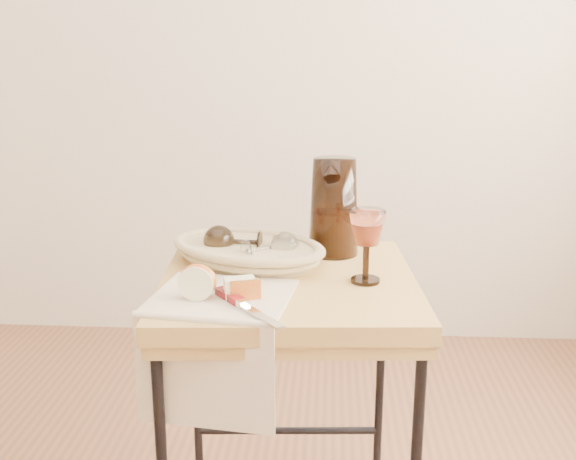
# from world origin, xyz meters

# --- Properties ---
(wall_back) EXTENTS (3.60, 0.00, 2.70)m
(wall_back) POSITION_xyz_m (0.00, 1.80, 1.35)
(wall_back) COLOR beige
(wall_back) RESTS_ON ground
(side_table) EXTENTS (0.63, 0.63, 0.76)m
(side_table) POSITION_xyz_m (0.41, 0.41, 0.38)
(side_table) COLOR olive
(side_table) RESTS_ON floor
(tea_towel) EXTENTS (0.33, 0.30, 0.01)m
(tea_towel) POSITION_xyz_m (0.28, 0.26, 0.76)
(tea_towel) COLOR #FBE3C8
(tea_towel) RESTS_ON side_table
(bread_basket) EXTENTS (0.43, 0.37, 0.05)m
(bread_basket) POSITION_xyz_m (0.31, 0.51, 0.78)
(bread_basket) COLOR #A28551
(bread_basket) RESTS_ON side_table
(goblet_lying_a) EXTENTS (0.14, 0.09, 0.08)m
(goblet_lying_a) POSITION_xyz_m (0.28, 0.52, 0.81)
(goblet_lying_a) COLOR #322517
(goblet_lying_a) RESTS_ON bread_basket
(goblet_lying_b) EXTENTS (0.14, 0.12, 0.07)m
(goblet_lying_b) POSITION_xyz_m (0.36, 0.48, 0.81)
(goblet_lying_b) COLOR white
(goblet_lying_b) RESTS_ON bread_basket
(pitcher) EXTENTS (0.21, 0.28, 0.29)m
(pitcher) POSITION_xyz_m (0.52, 0.60, 0.88)
(pitcher) COLOR black
(pitcher) RESTS_ON side_table
(wine_goblet) EXTENTS (0.09, 0.09, 0.17)m
(wine_goblet) POSITION_xyz_m (0.59, 0.38, 0.84)
(wine_goblet) COLOR white
(wine_goblet) RESTS_ON side_table
(apple_half) EXTENTS (0.08, 0.05, 0.08)m
(apple_half) POSITION_xyz_m (0.23, 0.25, 0.80)
(apple_half) COLOR #BB0303
(apple_half) RESTS_ON tea_towel
(apple_wedge) EXTENTS (0.07, 0.05, 0.04)m
(apple_wedge) POSITION_xyz_m (0.32, 0.25, 0.79)
(apple_wedge) COLOR #FFF7C3
(apple_wedge) RESTS_ON tea_towel
(table_knife) EXTENTS (0.17, 0.20, 0.02)m
(table_knife) POSITION_xyz_m (0.34, 0.19, 0.77)
(table_knife) COLOR silver
(table_knife) RESTS_ON tea_towel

